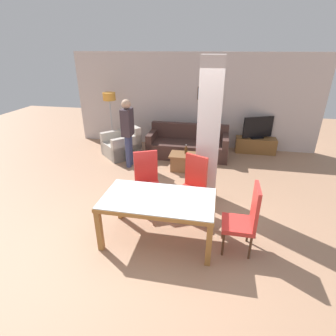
{
  "coord_description": "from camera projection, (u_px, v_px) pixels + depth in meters",
  "views": [
    {
      "loc": [
        0.8,
        -3.28,
        2.8
      ],
      "look_at": [
        0.0,
        0.76,
        0.9
      ],
      "focal_mm": 28.0,
      "sensor_mm": 36.0,
      "label": 1
    }
  ],
  "objects": [
    {
      "name": "dining_chair_far_left",
      "position": [
        147.0,
        179.0,
        4.86
      ],
      "size": [
        0.61,
        0.61,
        1.09
      ],
      "rotation": [
        0.0,
        0.0,
        -2.7
      ],
      "color": "red",
      "rests_on": "ground_plane"
    },
    {
      "name": "dining_chair_head_right",
      "position": [
        245.0,
        218.0,
        3.77
      ],
      "size": [
        0.46,
        0.46,
        1.09
      ],
      "rotation": [
        0.0,
        0.0,
        1.57
      ],
      "color": "red",
      "rests_on": "ground_plane"
    },
    {
      "name": "divider_pillar",
      "position": [
        208.0,
        135.0,
        4.78
      ],
      "size": [
        0.41,
        0.35,
        2.7
      ],
      "color": "beige",
      "rests_on": "ground_plane"
    },
    {
      "name": "floor_lamp",
      "position": [
        110.0,
        101.0,
        7.63
      ],
      "size": [
        0.37,
        0.37,
        1.62
      ],
      "color": "#B7B7BC",
      "rests_on": "ground_plane"
    },
    {
      "name": "tv_screen",
      "position": [
        258.0,
        128.0,
        7.38
      ],
      "size": [
        0.83,
        0.4,
        0.62
      ],
      "rotation": [
        0.0,
        0.0,
        3.55
      ],
      "color": "black",
      "rests_on": "tv_stand"
    },
    {
      "name": "tv_stand",
      "position": [
        255.0,
        145.0,
        7.59
      ],
      "size": [
        1.12,
        0.4,
        0.44
      ],
      "color": "brown",
      "rests_on": "ground_plane"
    },
    {
      "name": "dining_table",
      "position": [
        158.0,
        206.0,
        3.98
      ],
      "size": [
        1.7,
        0.93,
        0.75
      ],
      "color": "#A56B33",
      "rests_on": "ground_plane"
    },
    {
      "name": "sofa",
      "position": [
        188.0,
        146.0,
        7.34
      ],
      "size": [
        2.18,
        0.89,
        0.85
      ],
      "rotation": [
        0.0,
        0.0,
        3.14
      ],
      "color": "#432B26",
      "rests_on": "ground_plane"
    },
    {
      "name": "dining_chair_far_right",
      "position": [
        192.0,
        184.0,
        4.7
      ],
      "size": [
        0.61,
        0.61,
        1.09
      ],
      "rotation": [
        0.0,
        0.0,
        2.69
      ],
      "color": "red",
      "rests_on": "ground_plane"
    },
    {
      "name": "bottle",
      "position": [
        186.0,
        150.0,
        6.42
      ],
      "size": [
        0.07,
        0.07,
        0.23
      ],
      "color": "#4C2D14",
      "rests_on": "coffee_table"
    },
    {
      "name": "standing_person",
      "position": [
        128.0,
        129.0,
        6.42
      ],
      "size": [
        0.22,
        0.38,
        1.7
      ],
      "rotation": [
        0.0,
        0.0,
        -1.57
      ],
      "color": "navy",
      "rests_on": "ground_plane"
    },
    {
      "name": "ground_plane",
      "position": [
        159.0,
        238.0,
        4.23
      ],
      "size": [
        18.0,
        18.0,
        0.0
      ],
      "primitive_type": "plane",
      "color": "#A77D5F"
    },
    {
      "name": "back_wall",
      "position": [
        193.0,
        102.0,
        7.7
      ],
      "size": [
        7.2,
        0.09,
        2.7
      ],
      "color": "beige",
      "rests_on": "ground_plane"
    },
    {
      "name": "armchair",
      "position": [
        122.0,
        146.0,
        7.36
      ],
      "size": [
        1.21,
        1.21,
        0.84
      ],
      "rotation": [
        0.0,
        0.0,
        2.38
      ],
      "color": "#B7AFA2",
      "rests_on": "ground_plane"
    },
    {
      "name": "coffee_table",
      "position": [
        183.0,
        162.0,
        6.5
      ],
      "size": [
        0.66,
        0.49,
        0.42
      ],
      "color": "brown",
      "rests_on": "ground_plane"
    }
  ]
}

